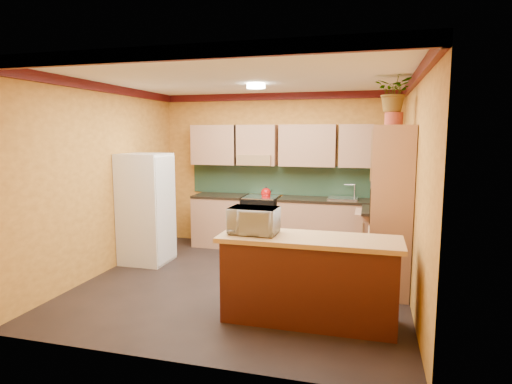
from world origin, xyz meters
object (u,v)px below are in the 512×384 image
stove (261,222)px  microwave (254,220)px  base_cabinets_back (296,225)px  fridge (146,208)px  breakfast_bar (309,282)px  pantry (390,210)px

stove → microwave: microwave is taller
base_cabinets_back → fridge: (-2.14, -1.27, 0.41)m
fridge → stove: bearing=39.9°
stove → breakfast_bar: stove is taller
pantry → microwave: bearing=-140.3°
base_cabinets_back → breakfast_bar: same height
base_cabinets_back → pantry: size_ratio=1.74×
pantry → microwave: 1.89m
breakfast_bar → pantry: bearing=54.9°
stove → pantry: bearing=-36.9°
stove → fridge: (-1.52, -1.27, 0.39)m
base_cabinets_back → microwave: (0.01, -2.77, 0.63)m
stove → fridge: 2.02m
stove → fridge: fridge is taller
pantry → base_cabinets_back: bearing=132.9°
microwave → pantry: bearing=41.4°
stove → breakfast_bar: 3.03m
fridge → breakfast_bar: bearing=-28.6°
base_cabinets_back → pantry: 2.23m
breakfast_bar → fridge: bearing=151.4°
base_cabinets_back → stove: size_ratio=4.01×
base_cabinets_back → fridge: fridge is taller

